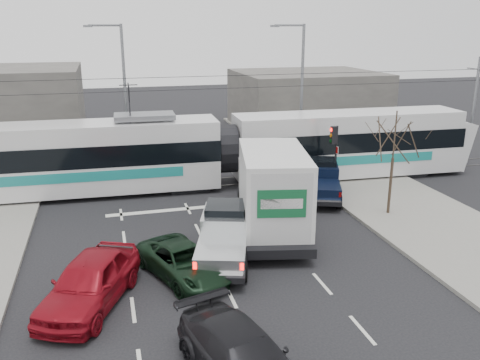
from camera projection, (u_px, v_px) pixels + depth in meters
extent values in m
plane|color=black|center=(253.00, 254.00, 20.63)|extent=(120.00, 120.00, 0.00)
cube|color=gray|center=(445.00, 230.00, 22.84)|extent=(6.00, 60.00, 0.15)
cube|color=#33302D|center=(205.00, 183.00, 29.86)|extent=(60.00, 1.60, 0.03)
cube|color=slate|center=(306.00, 100.00, 45.03)|extent=(12.00, 10.00, 5.00)
cylinder|color=#47382B|center=(390.00, 186.00, 24.38)|extent=(0.14, 0.14, 2.75)
cylinder|color=#47382B|center=(395.00, 135.00, 23.64)|extent=(0.07, 0.07, 2.25)
cylinder|color=black|center=(336.00, 158.00, 27.70)|extent=(0.12, 0.12, 3.60)
cube|color=black|center=(334.00, 135.00, 27.27)|extent=(0.28, 0.28, 0.95)
cylinder|color=#FF0C07|center=(331.00, 130.00, 27.14)|extent=(0.06, 0.20, 0.20)
cylinder|color=orange|center=(331.00, 135.00, 27.23)|extent=(0.06, 0.20, 0.20)
cylinder|color=#05330C|center=(331.00, 141.00, 27.32)|extent=(0.06, 0.20, 0.20)
cube|color=white|center=(337.00, 150.00, 27.41)|extent=(0.02, 0.30, 0.40)
cylinder|color=slate|center=(302.00, 94.00, 34.10)|extent=(0.20, 0.20, 9.00)
cylinder|color=slate|center=(289.00, 25.00, 32.56)|extent=(2.00, 0.14, 0.14)
cube|color=slate|center=(275.00, 26.00, 32.32)|extent=(0.55, 0.25, 0.14)
cylinder|color=slate|center=(125.00, 96.00, 33.09)|extent=(0.20, 0.20, 9.00)
cylinder|color=slate|center=(104.00, 25.00, 31.55)|extent=(2.00, 0.14, 0.14)
cube|color=slate|center=(88.00, 26.00, 31.31)|extent=(0.55, 0.25, 0.14)
cylinder|color=black|center=(203.00, 89.00, 28.25)|extent=(60.00, 0.03, 0.03)
cylinder|color=black|center=(203.00, 76.00, 28.04)|extent=(60.00, 0.03, 0.03)
cylinder|color=slate|center=(473.00, 111.00, 33.31)|extent=(0.20, 0.20, 7.00)
cube|color=silver|center=(92.00, 175.00, 27.68)|extent=(13.89, 3.39, 1.67)
cube|color=black|center=(90.00, 152.00, 27.30)|extent=(13.96, 3.43, 1.14)
cube|color=silver|center=(88.00, 133.00, 27.00)|extent=(13.88, 3.28, 1.06)
cube|color=#197D7B|center=(90.00, 177.00, 26.23)|extent=(9.65, 0.38, 0.53)
cube|color=silver|center=(347.00, 159.00, 30.89)|extent=(13.89, 3.39, 1.67)
cube|color=black|center=(348.00, 138.00, 30.51)|extent=(13.96, 3.43, 1.14)
cube|color=silver|center=(349.00, 121.00, 30.21)|extent=(13.88, 3.28, 1.06)
cube|color=#197D7B|center=(358.00, 160.00, 29.44)|extent=(9.65, 0.38, 0.53)
cylinder|color=black|center=(226.00, 148.00, 28.97)|extent=(1.17, 2.81, 2.77)
cube|color=slate|center=(144.00, 116.00, 27.41)|extent=(3.27, 1.85, 0.27)
cube|color=black|center=(21.00, 195.00, 27.14)|extent=(2.23, 2.53, 0.39)
cube|color=black|center=(188.00, 184.00, 29.07)|extent=(2.23, 2.53, 0.39)
cube|color=black|center=(264.00, 179.00, 30.03)|extent=(2.23, 2.53, 0.39)
cube|color=black|center=(401.00, 170.00, 31.96)|extent=(2.23, 2.53, 0.39)
cube|color=black|center=(224.00, 248.00, 19.99)|extent=(3.39, 5.68, 0.23)
cube|color=silver|center=(226.00, 224.00, 20.72)|extent=(2.41, 2.70, 1.06)
cube|color=black|center=(226.00, 210.00, 20.65)|extent=(1.99, 2.01, 0.51)
cube|color=silver|center=(228.00, 217.00, 22.01)|extent=(1.97, 1.45, 0.51)
cube|color=silver|center=(221.00, 252.00, 18.75)|extent=(2.46, 2.85, 0.60)
cube|color=silver|center=(218.00, 276.00, 17.49)|extent=(1.67, 0.68, 0.17)
cube|color=#FF0C07|center=(195.00, 265.00, 17.53)|extent=(0.15, 0.11, 0.26)
cube|color=#FF0C07|center=(242.00, 266.00, 17.46)|extent=(0.15, 0.11, 0.26)
cylinder|color=black|center=(207.00, 234.00, 21.71)|extent=(0.47, 0.78, 0.74)
cylinder|color=black|center=(247.00, 234.00, 21.63)|extent=(0.47, 0.78, 0.74)
cylinder|color=black|center=(197.00, 271.00, 18.43)|extent=(0.47, 0.78, 0.74)
cylinder|color=black|center=(244.00, 272.00, 18.35)|extent=(0.47, 0.78, 0.74)
cube|color=black|center=(271.00, 218.00, 22.86)|extent=(4.22, 8.13, 0.39)
cube|color=white|center=(265.00, 179.00, 25.40)|extent=(2.86, 2.35, 1.77)
cube|color=black|center=(264.00, 165.00, 25.35)|extent=(2.39, 1.67, 0.66)
cube|color=silver|center=(273.00, 189.00, 21.64)|extent=(3.70, 5.71, 3.27)
cube|color=silver|center=(281.00, 210.00, 19.15)|extent=(2.30, 0.54, 2.87)
cube|color=#13552E|center=(282.00, 204.00, 19.02)|extent=(1.82, 0.41, 1.11)
cube|color=black|center=(281.00, 255.00, 19.42)|extent=(2.40, 0.77, 0.20)
cylinder|color=black|center=(242.00, 202.00, 25.20)|extent=(0.53, 1.04, 1.00)
cylinder|color=black|center=(289.00, 201.00, 25.32)|extent=(0.53, 1.04, 1.00)
cylinder|color=black|center=(248.00, 239.00, 20.75)|extent=(0.56, 1.15, 1.11)
cylinder|color=black|center=(305.00, 238.00, 20.86)|extent=(0.56, 1.15, 1.11)
cube|color=black|center=(322.00, 190.00, 27.07)|extent=(3.23, 4.90, 0.23)
cube|color=black|center=(322.00, 174.00, 27.67)|extent=(2.25, 2.40, 1.06)
cube|color=black|center=(322.00, 164.00, 27.60)|extent=(1.84, 1.80, 0.51)
cube|color=black|center=(321.00, 172.00, 28.78)|extent=(1.81, 1.35, 0.51)
cube|color=black|center=(323.00, 189.00, 26.00)|extent=(2.30, 2.53, 0.60)
cube|color=silver|center=(325.00, 201.00, 24.94)|extent=(1.52, 0.71, 0.17)
cube|color=#590505|center=(309.00, 194.00, 25.00)|extent=(0.15, 0.11, 0.26)
cube|color=#590505|center=(340.00, 195.00, 24.85)|extent=(0.15, 0.11, 0.26)
cylinder|color=black|center=(306.00, 183.00, 28.59)|extent=(0.50, 0.78, 0.74)
cylinder|color=black|center=(335.00, 184.00, 28.44)|extent=(0.50, 0.78, 0.74)
cylinder|color=black|center=(308.00, 201.00, 25.79)|extent=(0.50, 0.78, 0.74)
cylinder|color=black|center=(339.00, 202.00, 25.64)|extent=(0.50, 0.78, 0.74)
imported|color=black|center=(184.00, 261.00, 18.61)|extent=(3.55, 4.90, 1.24)
imported|color=maroon|center=(90.00, 282.00, 16.67)|extent=(3.88, 5.37, 1.70)
imported|color=black|center=(244.00, 359.00, 13.01)|extent=(3.31, 5.35, 1.45)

